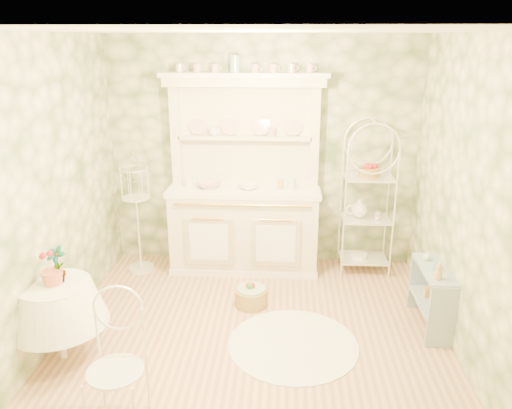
# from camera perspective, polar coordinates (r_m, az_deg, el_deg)

# --- Properties ---
(floor) EXTENTS (3.60, 3.60, 0.00)m
(floor) POSITION_cam_1_polar(r_m,az_deg,el_deg) (4.78, -0.37, -15.15)
(floor) COLOR tan
(floor) RESTS_ON ground
(ceiling) EXTENTS (3.60, 3.60, 0.00)m
(ceiling) POSITION_cam_1_polar(r_m,az_deg,el_deg) (3.98, -0.45, 19.24)
(ceiling) COLOR white
(ceiling) RESTS_ON floor
(wall_left) EXTENTS (3.60, 3.60, 0.00)m
(wall_left) POSITION_cam_1_polar(r_m,az_deg,el_deg) (4.66, -23.07, 0.80)
(wall_left) COLOR beige
(wall_left) RESTS_ON floor
(wall_right) EXTENTS (3.60, 3.60, 0.00)m
(wall_right) POSITION_cam_1_polar(r_m,az_deg,el_deg) (4.45, 23.39, -0.03)
(wall_right) COLOR beige
(wall_right) RESTS_ON floor
(wall_back) EXTENTS (3.60, 3.60, 0.00)m
(wall_back) POSITION_cam_1_polar(r_m,az_deg,el_deg) (5.92, 0.75, 5.82)
(wall_back) COLOR beige
(wall_back) RESTS_ON floor
(wall_front) EXTENTS (3.60, 3.60, 0.00)m
(wall_front) POSITION_cam_1_polar(r_m,az_deg,el_deg) (2.54, -3.16, -12.21)
(wall_front) COLOR beige
(wall_front) RESTS_ON floor
(kitchen_dresser) EXTENTS (1.87, 0.61, 2.29)m
(kitchen_dresser) POSITION_cam_1_polar(r_m,az_deg,el_deg) (5.71, -1.40, 3.23)
(kitchen_dresser) COLOR white
(kitchen_dresser) RESTS_ON floor
(bakers_rack) EXTENTS (0.54, 0.38, 1.72)m
(bakers_rack) POSITION_cam_1_polar(r_m,az_deg,el_deg) (5.88, 12.58, 0.32)
(bakers_rack) COLOR white
(bakers_rack) RESTS_ON floor
(side_shelf) EXTENTS (0.33, 0.68, 0.56)m
(side_shelf) POSITION_cam_1_polar(r_m,az_deg,el_deg) (5.11, 19.37, -10.27)
(side_shelf) COLOR #8FA6B7
(side_shelf) RESTS_ON floor
(round_table) EXTENTS (0.65, 0.65, 0.60)m
(round_table) POSITION_cam_1_polar(r_m,az_deg,el_deg) (4.70, -21.51, -12.96)
(round_table) COLOR white
(round_table) RESTS_ON floor
(cafe_chair) EXTENTS (0.45, 0.45, 0.89)m
(cafe_chair) POSITION_cam_1_polar(r_m,az_deg,el_deg) (3.78, -15.79, -17.91)
(cafe_chair) COLOR white
(cafe_chair) RESTS_ON floor
(birdcage_stand) EXTENTS (0.32, 0.32, 1.36)m
(birdcage_stand) POSITION_cam_1_polar(r_m,az_deg,el_deg) (5.96, -13.41, -1.35)
(birdcage_stand) COLOR white
(birdcage_stand) RESTS_ON floor
(floor_basket) EXTENTS (0.39, 0.39, 0.20)m
(floor_basket) POSITION_cam_1_polar(r_m,az_deg,el_deg) (5.26, -0.56, -10.44)
(floor_basket) COLOR #A8864A
(floor_basket) RESTS_ON floor
(lace_rug) EXTENTS (1.57, 1.57, 0.01)m
(lace_rug) POSITION_cam_1_polar(r_m,az_deg,el_deg) (4.72, 4.28, -15.63)
(lace_rug) COLOR white
(lace_rug) RESTS_ON floor
(bowl_floral) EXTENTS (0.35, 0.35, 0.07)m
(bowl_floral) POSITION_cam_1_polar(r_m,az_deg,el_deg) (5.78, -5.43, 2.02)
(bowl_floral) COLOR white
(bowl_floral) RESTS_ON kitchen_dresser
(bowl_white) EXTENTS (0.23, 0.23, 0.07)m
(bowl_white) POSITION_cam_1_polar(r_m,az_deg,el_deg) (5.70, -0.85, 1.86)
(bowl_white) COLOR white
(bowl_white) RESTS_ON kitchen_dresser
(cup_left) EXTENTS (0.16, 0.16, 0.10)m
(cup_left) POSITION_cam_1_polar(r_m,az_deg,el_deg) (5.80, -4.81, 8.12)
(cup_left) COLOR white
(cup_left) RESTS_ON kitchen_dresser
(cup_right) EXTENTS (0.14, 0.14, 0.10)m
(cup_right) POSITION_cam_1_polar(r_m,az_deg,el_deg) (5.75, 1.81, 8.08)
(cup_right) COLOR white
(cup_right) RESTS_ON kitchen_dresser
(potted_geranium) EXTENTS (0.19, 0.16, 0.32)m
(potted_geranium) POSITION_cam_1_polar(r_m,az_deg,el_deg) (4.46, -21.69, -6.66)
(potted_geranium) COLOR #3F7238
(potted_geranium) RESTS_ON round_table
(bottle_amber) EXTENTS (0.08, 0.08, 0.18)m
(bottle_amber) POSITION_cam_1_polar(r_m,az_deg,el_deg) (4.73, 20.13, -7.28)
(bottle_amber) COLOR tan
(bottle_amber) RESTS_ON side_shelf
(bottle_blue) EXTENTS (0.06, 0.06, 0.11)m
(bottle_blue) POSITION_cam_1_polar(r_m,az_deg,el_deg) (4.92, 19.80, -6.60)
(bottle_blue) COLOR #8EAFC4
(bottle_blue) RESTS_ON side_shelf
(bottle_glass) EXTENTS (0.09, 0.09, 0.10)m
(bottle_glass) POSITION_cam_1_polar(r_m,az_deg,el_deg) (5.10, 18.98, -5.69)
(bottle_glass) COLOR silver
(bottle_glass) RESTS_ON side_shelf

